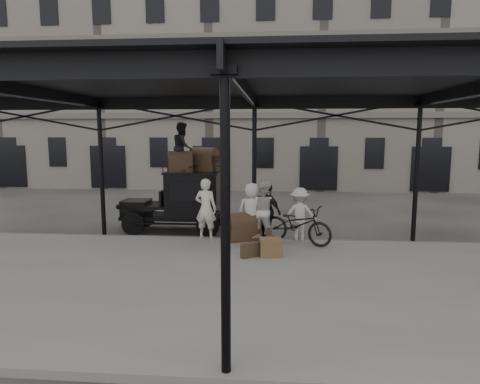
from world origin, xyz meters
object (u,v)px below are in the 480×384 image
object	(u,v)px
taxi	(185,199)
porter_official	(268,212)
steamer_trunk_platform	(243,228)
porter_left	(206,209)
bicycle	(298,224)
steamer_trunk_roof_near	(181,163)

from	to	relation	value
taxi	porter_official	size ratio (longest dim) A/B	2.01
taxi	porter_official	distance (m)	3.31
taxi	porter_official	bearing A→B (deg)	-26.42
porter_official	steamer_trunk_platform	bearing A→B (deg)	48.81
steamer_trunk_platform	porter_official	bearing A→B (deg)	-18.85
porter_left	bicycle	distance (m)	2.95
porter_official	steamer_trunk_roof_near	size ratio (longest dim) A/B	2.22
porter_left	porter_official	xyz separation A→B (m)	(1.97, 0.00, -0.06)
porter_official	taxi	bearing A→B (deg)	16.05
taxi	porter_left	xyz separation A→B (m)	(0.99, -1.47, -0.08)
porter_left	steamer_trunk_roof_near	world-z (taller)	steamer_trunk_roof_near
steamer_trunk_roof_near	porter_left	bearing A→B (deg)	-62.08
porter_left	steamer_trunk_platform	world-z (taller)	porter_left
porter_left	steamer_trunk_roof_near	distance (m)	2.12
taxi	bicycle	xyz separation A→B (m)	(3.89, -1.83, -0.46)
bicycle	steamer_trunk_roof_near	bearing A→B (deg)	98.08
porter_official	porter_left	bearing A→B (deg)	42.48
porter_official	bicycle	bearing A→B (deg)	-158.62
porter_left	bicycle	size ratio (longest dim) A/B	0.86
porter_left	bicycle	bearing A→B (deg)	-175.06
porter_left	steamer_trunk_platform	distance (m)	1.35
taxi	porter_left	bearing A→B (deg)	-56.14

